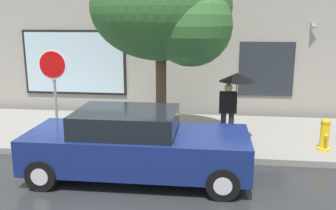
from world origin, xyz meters
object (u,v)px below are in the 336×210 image
Objects in this scene: fire_hydrant at (325,135)px; street_tree at (167,11)px; pedestrian_with_umbrella at (234,88)px; stop_sign at (54,78)px; parked_car at (136,145)px.

fire_hydrant is 0.17× the size of street_tree.
street_tree is (-1.71, -0.27, 1.93)m from pedestrian_with_umbrella.
fire_hydrant is at bearing 2.70° from stop_sign.
street_tree reaches higher than parked_car.
pedestrian_with_umbrella is 0.75× the size of stop_sign.
parked_car is at bearing -157.51° from fire_hydrant.
fire_hydrant is 6.90m from stop_sign.
pedestrian_with_umbrella is 4.60m from stop_sign.
fire_hydrant is 0.44× the size of pedestrian_with_umbrella.
parked_car is 3.23m from pedestrian_with_umbrella.
pedestrian_with_umbrella is (2.15, 2.25, 0.86)m from parked_car.
fire_hydrant is at bearing 22.49° from parked_car.
stop_sign is at bearing -170.25° from street_tree.
parked_car is 1.90× the size of stop_sign.
pedestrian_with_umbrella reaches higher than fire_hydrant.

